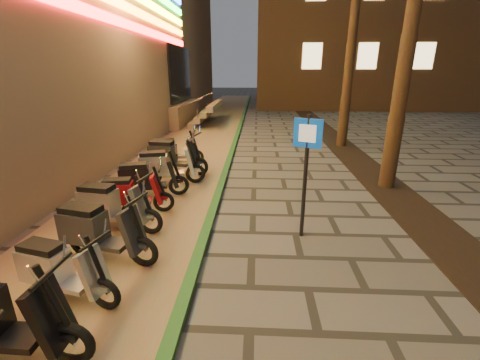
# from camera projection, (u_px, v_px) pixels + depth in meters

# --- Properties ---
(parking_strip) EXTENTS (3.40, 60.00, 0.01)m
(parking_strip) POSITION_uv_depth(u_px,v_px,m) (185.00, 156.00, 11.90)
(parking_strip) COLOR #8C7251
(parking_strip) RESTS_ON ground
(green_curb) EXTENTS (0.18, 60.00, 0.10)m
(green_curb) POSITION_uv_depth(u_px,v_px,m) (231.00, 155.00, 11.80)
(green_curb) COLOR #215A24
(green_curb) RESTS_ON ground
(planting_strip) EXTENTS (1.20, 40.00, 0.02)m
(planting_strip) POSITION_uv_depth(u_px,v_px,m) (421.00, 218.00, 6.86)
(planting_strip) COLOR black
(planting_strip) RESTS_ON ground
(pedestrian_sign) EXTENTS (0.47, 0.24, 2.31)m
(pedestrian_sign) POSITION_uv_depth(u_px,v_px,m) (306.00, 161.00, 5.67)
(pedestrian_sign) COLOR black
(pedestrian_sign) RESTS_ON ground
(scooter_6) EXTENTS (1.51, 0.73, 1.06)m
(scooter_6) POSITION_uv_depth(u_px,v_px,m) (59.00, 269.00, 4.32)
(scooter_6) COLOR black
(scooter_6) RESTS_ON ground
(scooter_7) EXTENTS (1.72, 0.79, 1.21)m
(scooter_7) POSITION_uv_depth(u_px,v_px,m) (97.00, 231.00, 5.23)
(scooter_7) COLOR black
(scooter_7) RESTS_ON ground
(scooter_8) EXTENTS (1.70, 0.71, 1.20)m
(scooter_8) POSITION_uv_depth(u_px,v_px,m) (111.00, 205.00, 6.22)
(scooter_8) COLOR black
(scooter_8) RESTS_ON ground
(scooter_9) EXTENTS (1.51, 0.67, 1.06)m
(scooter_9) POSITION_uv_depth(u_px,v_px,m) (129.00, 194.00, 6.96)
(scooter_9) COLOR black
(scooter_9) RESTS_ON ground
(scooter_10) EXTENTS (1.65, 0.87, 1.17)m
(scooter_10) POSITION_uv_depth(u_px,v_px,m) (146.00, 178.00, 7.82)
(scooter_10) COLOR black
(scooter_10) RESTS_ON ground
(scooter_11) EXTENTS (1.76, 0.87, 1.25)m
(scooter_11) POSITION_uv_depth(u_px,v_px,m) (164.00, 166.00, 8.70)
(scooter_11) COLOR black
(scooter_11) RESTS_ON ground
(scooter_12) EXTENTS (1.86, 0.79, 1.30)m
(scooter_12) POSITION_uv_depth(u_px,v_px,m) (171.00, 156.00, 9.68)
(scooter_12) COLOR black
(scooter_12) RESTS_ON ground
(scooter_13) EXTENTS (1.65, 0.63, 1.16)m
(scooter_13) POSITION_uv_depth(u_px,v_px,m) (172.00, 150.00, 10.60)
(scooter_13) COLOR black
(scooter_13) RESTS_ON ground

